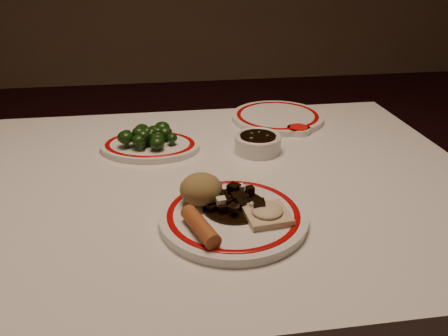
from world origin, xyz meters
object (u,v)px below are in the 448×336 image
Objects in this scene: soy_bowl at (258,144)px; broccoli_pile at (149,135)px; broccoli_plate at (150,146)px; fried_wonton at (267,213)px; main_plate at (233,216)px; spring_roll at (200,226)px; stirfry_heap at (235,203)px; dining_table at (209,213)px; rice_mound at (201,189)px.

broccoli_pile is at bearing 169.55° from soy_bowl.
broccoli_plate is at bearing 169.21° from soy_bowl.
fried_wonton is at bearing -60.69° from broccoli_plate.
broccoli_pile is (-0.15, 0.35, 0.03)m from main_plate.
fried_wonton is 0.30× the size of broccoli_plate.
spring_roll reaches higher than soy_bowl.
stirfry_heap is at bearing 139.81° from fried_wonton.
broccoli_pile is (-0.00, -0.00, 0.03)m from broccoli_plate.
main_plate is at bearing -66.26° from broccoli_plate.
stirfry_heap is at bearing -78.40° from dining_table.
fried_wonton is 0.07m from stirfry_heap.
broccoli_pile is 0.27m from soy_bowl.
fried_wonton is (0.11, -0.07, -0.02)m from rice_mound.
rice_mound is 0.56× the size of broccoli_pile.
rice_mound is (-0.05, 0.04, 0.04)m from main_plate.
spring_roll reaches higher than fried_wonton.
rice_mound is 0.67× the size of stirfry_heap.
rice_mound is 0.29× the size of broccoli_plate.
main_plate is 4.20× the size of rice_mound.
rice_mound is at bearing -101.86° from dining_table.
broccoli_pile is at bearing 115.99° from stirfry_heap.
dining_table is 0.25m from broccoli_pile.
rice_mound is 0.07m from stirfry_heap.
broccoli_pile reaches higher than spring_roll.
stirfry_heap reaches higher than soy_bowl.
soy_bowl is at bearing -10.45° from broccoli_pile.
spring_roll is (-0.04, -0.23, 0.12)m from dining_table.
soy_bowl reaches higher than broccoli_plate.
main_plate is 0.38m from broccoli_pile.
broccoli_plate is 1.94× the size of broccoli_pile.
broccoli_pile is (-0.10, 0.30, -0.01)m from rice_mound.
broccoli_plate is 0.03m from broccoli_pile.
broccoli_plate is (-0.16, 0.33, -0.02)m from stirfry_heap.
dining_table is 0.21m from main_plate.
fried_wonton reaches higher than broccoli_plate.
dining_table is at bearing -138.44° from soy_bowl.
spring_roll is at bearing -96.56° from rice_mound.
soy_bowl is at bearing 57.09° from rice_mound.
dining_table is at bearing -53.42° from broccoli_plate.
broccoli_pile reaches higher than dining_table.
rice_mound reaches higher than broccoli_plate.
rice_mound is 0.30m from soy_bowl.
broccoli_plate is (-0.21, 0.37, -0.02)m from fried_wonton.
stirfry_heap is at bearing -24.53° from rice_mound.
rice_mound is 0.77× the size of spring_roll.
soy_bowl is at bearing 41.56° from dining_table.
broccoli_pile is 1.28× the size of soy_bowl.
fried_wonton reaches higher than main_plate.
dining_table is at bearing 61.26° from spring_roll.
main_plate is 3.25× the size of spring_roll.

